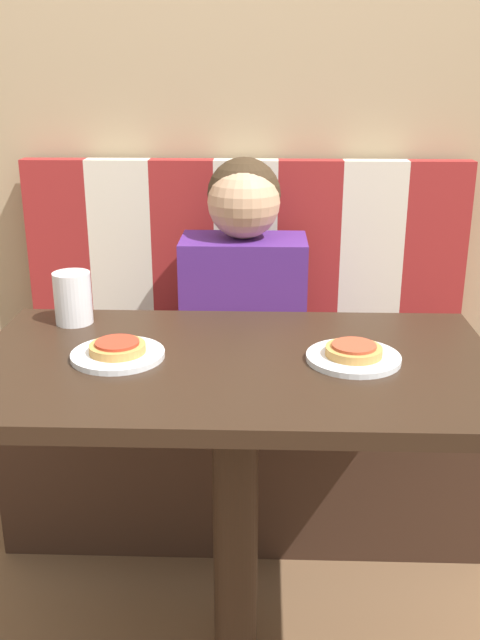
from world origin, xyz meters
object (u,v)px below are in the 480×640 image
plate_left (118,355)px  plate_right (353,358)px  person (244,267)px  pizza_right (354,350)px  drinking_cup (73,298)px  pizza_left (117,347)px

plate_left → plate_right: 0.48m
person → pizza_right: bearing=-68.7°
pizza_right → drinking_cup: bearing=161.5°
person → drinking_cup: size_ratio=5.11×
person → drinking_cup: bearing=-133.1°
person → plate_left: size_ratio=3.21×
person → pizza_right: 0.66m
plate_left → pizza_right: (0.48, 0.00, 0.02)m
pizza_left → person: bearing=68.7°
plate_left → drinking_cup: (-0.14, 0.21, 0.05)m
plate_right → pizza_left: bearing=180.0°
drinking_cup → plate_left: bearing=-55.7°
pizza_right → person: bearing=111.3°
person → plate_left: (-0.24, -0.61, -0.02)m
plate_right → drinking_cup: bearing=161.5°
person → pizza_left: bearing=-111.3°
person → plate_right: size_ratio=3.21×
plate_left → drinking_cup: 0.26m
drinking_cup → plate_right: bearing=-18.5°
plate_left → pizza_left: pizza_left is taller
plate_left → pizza_left: 0.02m
plate_left → pizza_right: size_ratio=1.67×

